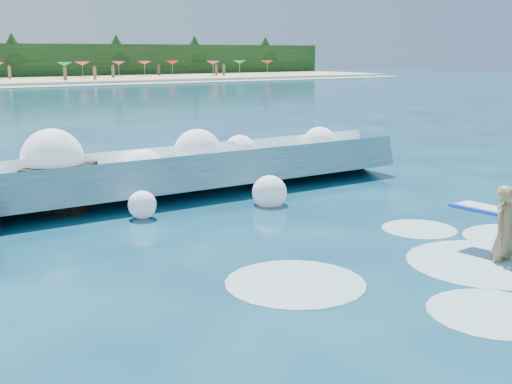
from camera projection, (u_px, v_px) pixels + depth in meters
ground at (247, 299)px, 10.16m from camera, size 200.00×200.00×0.00m
breaking_wave at (92, 182)px, 16.57m from camera, size 18.56×2.87×1.60m
surfer_with_board at (507, 229)px, 11.76m from camera, size 1.03×2.95×1.78m
wave_spray at (84, 169)px, 16.15m from camera, size 15.08×4.25×2.10m
surf_foam at (458, 263)px, 11.89m from camera, size 8.56×5.73×0.15m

